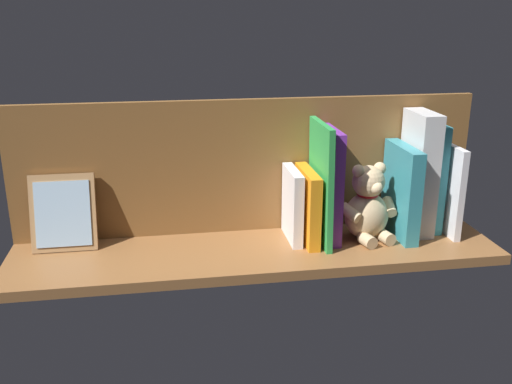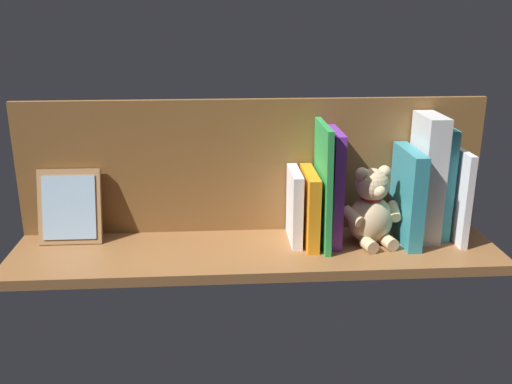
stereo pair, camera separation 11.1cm
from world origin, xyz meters
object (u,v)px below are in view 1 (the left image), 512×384
(dictionary_thick_white, at_px, (419,173))
(teddy_bear, at_px, (368,206))
(book_0, at_px, (447,188))
(picture_frame_leaning, at_px, (63,213))

(dictionary_thick_white, xyz_separation_m, teddy_bear, (0.13, 0.03, -0.06))
(book_0, height_order, teddy_bear, book_0)
(dictionary_thick_white, relative_size, teddy_bear, 1.61)
(book_0, distance_m, dictionary_thick_white, 0.08)
(dictionary_thick_white, height_order, picture_frame_leaning, dictionary_thick_white)
(book_0, relative_size, teddy_bear, 1.19)
(picture_frame_leaning, bearing_deg, teddy_bear, 175.33)
(dictionary_thick_white, distance_m, picture_frame_leaning, 0.80)
(dictionary_thick_white, bearing_deg, teddy_bear, 11.40)
(dictionary_thick_white, bearing_deg, picture_frame_leaning, -2.07)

